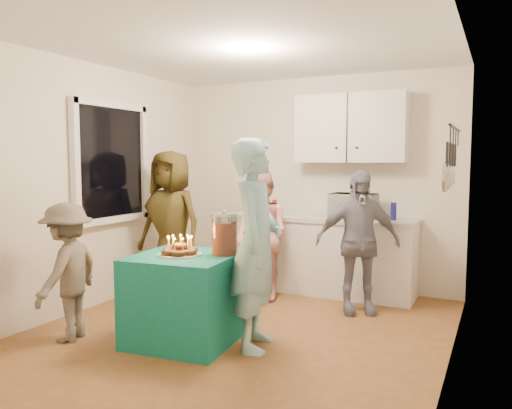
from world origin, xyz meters
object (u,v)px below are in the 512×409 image
at_px(counter, 321,256).
at_px(punch_jar, 224,235).
at_px(woman_back_center, 261,236).
at_px(woman_back_right, 358,242).
at_px(child_near_left, 67,271).
at_px(man_birthday, 256,244).
at_px(party_table, 185,298).
at_px(woman_back_left, 171,224).
at_px(microwave, 353,206).

height_order(counter, punch_jar, punch_jar).
distance_m(woman_back_center, woman_back_right, 1.11).
bearing_deg(child_near_left, man_birthday, 96.15).
bearing_deg(party_table, woman_back_center, 89.35).
height_order(counter, party_table, counter).
bearing_deg(woman_back_center, woman_back_left, -140.79).
bearing_deg(punch_jar, counter, 83.59).
height_order(woman_back_left, child_near_left, woman_back_left).
bearing_deg(microwave, woman_back_right, -67.29).
relative_size(punch_jar, woman_back_center, 0.23).
bearing_deg(child_near_left, woman_back_left, 167.35).
relative_size(man_birthday, woman_back_left, 1.04).
bearing_deg(woman_back_right, child_near_left, -164.49).
bearing_deg(man_birthday, microwave, -24.31).
distance_m(woman_back_left, woman_back_center, 1.06).
xyz_separation_m(punch_jar, man_birthday, (0.32, -0.03, -0.05)).
bearing_deg(woman_back_left, woman_back_center, 21.38).
bearing_deg(microwave, woman_back_left, -149.91).
relative_size(party_table, woman_back_right, 0.57).
distance_m(microwave, party_table, 2.39).
relative_size(punch_jar, child_near_left, 0.28).
height_order(microwave, woman_back_left, woman_back_left).
relative_size(party_table, punch_jar, 2.50).
height_order(woman_back_center, woman_back_right, woman_back_right).
height_order(microwave, party_table, microwave).
bearing_deg(man_birthday, party_table, 86.99).
bearing_deg(woman_back_right, woman_back_center, 152.42).
xyz_separation_m(punch_jar, child_near_left, (-1.24, -0.60, -0.32)).
relative_size(woman_back_left, woman_back_right, 1.14).
bearing_deg(counter, child_near_left, -119.93).
distance_m(man_birthday, woman_back_right, 1.43).
bearing_deg(punch_jar, child_near_left, -154.31).
height_order(microwave, woman_back_center, woman_back_center).
height_order(microwave, woman_back_right, woman_back_right).
height_order(party_table, man_birthday, man_birthday).
relative_size(microwave, party_table, 0.60).
bearing_deg(woman_back_center, child_near_left, -96.26).
distance_m(party_table, man_birthday, 0.80).
xyz_separation_m(counter, woman_back_center, (-0.50, -0.62, 0.30)).
bearing_deg(man_birthday, woman_back_center, 7.93).
bearing_deg(punch_jar, man_birthday, -5.25).
bearing_deg(counter, woman_back_center, -128.65).
xyz_separation_m(microwave, child_near_left, (-1.84, -2.53, -0.45)).
relative_size(party_table, woman_back_center, 0.58).
bearing_deg(party_table, woman_back_right, 52.72).
distance_m(microwave, woman_back_left, 2.12).
bearing_deg(punch_jar, woman_back_right, 57.56).
relative_size(woman_back_center, woman_back_right, 0.98).
relative_size(man_birthday, woman_back_center, 1.21).
relative_size(woman_back_left, child_near_left, 1.39).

